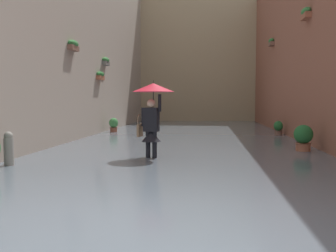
% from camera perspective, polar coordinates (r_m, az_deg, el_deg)
% --- Properties ---
extents(ground_plane, '(60.00, 60.00, 0.00)m').
position_cam_1_polar(ground_plane, '(16.20, 3.15, -1.90)').
color(ground_plane, gray).
extents(flood_water, '(8.98, 29.14, 0.14)m').
position_cam_1_polar(flood_water, '(16.19, 3.15, -1.66)').
color(flood_water, slate).
rests_on(flood_water, ground_plane).
extents(building_facade_left, '(2.04, 27.14, 8.75)m').
position_cam_1_polar(building_facade_left, '(16.86, 20.86, 13.00)').
color(building_facade_left, '#935642').
rests_on(building_facade_left, ground_plane).
extents(building_facade_right, '(2.04, 27.14, 11.41)m').
position_cam_1_polar(building_facade_right, '(17.59, -14.02, 17.16)').
color(building_facade_right, '#A89989').
rests_on(building_facade_right, ground_plane).
extents(building_facade_far, '(11.78, 1.80, 10.16)m').
position_cam_1_polar(building_facade_far, '(28.79, 4.44, 10.71)').
color(building_facade_far, tan).
rests_on(building_facade_far, ground_plane).
extents(person_wading, '(1.08, 1.08, 2.11)m').
position_cam_1_polar(person_wading, '(9.83, -2.34, 3.20)').
color(person_wading, '#4C4233').
rests_on(person_wading, ground_plane).
extents(potted_plant_mid_left, '(0.55, 0.55, 0.90)m').
position_cam_1_polar(potted_plant_mid_left, '(11.88, 19.39, -1.76)').
color(potted_plant_mid_left, '#9E563D').
rests_on(potted_plant_mid_left, ground_plane).
extents(potted_plant_mid_right, '(0.43, 0.43, 0.79)m').
position_cam_1_polar(potted_plant_mid_right, '(18.22, -8.06, 0.08)').
color(potted_plant_mid_right, brown).
rests_on(potted_plant_mid_right, ground_plane).
extents(potted_plant_near_left, '(0.39, 0.39, 0.74)m').
position_cam_1_polar(potted_plant_near_left, '(17.10, 16.02, -0.43)').
color(potted_plant_near_left, brown).
rests_on(potted_plant_near_left, ground_plane).
extents(mooring_bollard, '(0.22, 0.22, 0.91)m').
position_cam_1_polar(mooring_bollard, '(9.44, -22.51, -3.49)').
color(mooring_bollard, gray).
rests_on(mooring_bollard, ground_plane).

